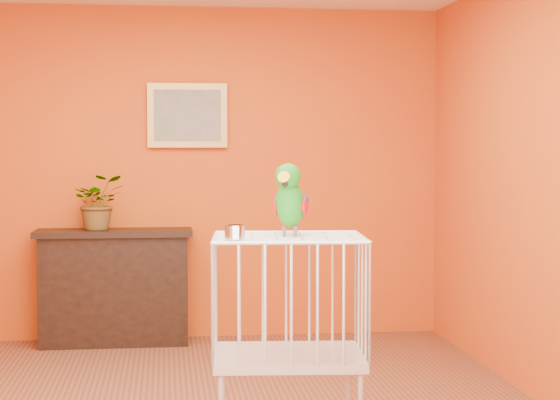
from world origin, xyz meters
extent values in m
plane|color=#CB4313|center=(0.00, 2.25, 1.30)|extent=(4.00, 0.00, 4.00)
plane|color=#CB4313|center=(0.00, -2.25, 1.30)|extent=(4.00, 0.00, 4.00)
plane|color=#CB4313|center=(2.00, 0.00, 1.30)|extent=(0.00, 4.50, 4.50)
cube|color=black|center=(-0.56, 2.05, 0.41)|extent=(1.11, 0.37, 0.83)
cube|color=black|center=(-0.56, 2.05, 0.85)|extent=(1.18, 0.42, 0.05)
cube|color=black|center=(-0.56, 1.88, 0.41)|extent=(0.77, 0.02, 0.41)
cube|color=#5A1920|center=(-0.79, 2.00, 0.32)|extent=(0.05, 0.17, 0.26)
cube|color=#394A25|center=(-0.72, 2.00, 0.32)|extent=(0.05, 0.17, 0.26)
cube|color=#5A1920|center=(-0.64, 2.00, 0.32)|extent=(0.05, 0.17, 0.26)
cube|color=#394A25|center=(-0.55, 2.00, 0.32)|extent=(0.05, 0.17, 0.26)
cube|color=#5A1920|center=(-0.45, 2.00, 0.32)|extent=(0.05, 0.17, 0.26)
imported|color=#26722D|center=(-0.68, 2.06, 1.04)|extent=(0.45, 0.48, 0.33)
cube|color=#BD8F43|center=(0.00, 2.22, 1.75)|extent=(0.62, 0.03, 0.50)
cube|color=gray|center=(0.00, 2.21, 1.75)|extent=(0.52, 0.01, 0.40)
cube|color=beige|center=(0.40, -0.81, 0.50)|extent=(0.74, 0.59, 0.04)
cube|color=beige|center=(0.40, -0.81, 1.07)|extent=(0.74, 0.59, 0.01)
cylinder|color=beige|center=(0.10, -0.55, 0.24)|extent=(0.03, 0.03, 0.48)
cylinder|color=beige|center=(0.73, -0.60, 0.24)|extent=(0.03, 0.03, 0.48)
cylinder|color=silver|center=(0.13, -0.97, 1.11)|extent=(0.09, 0.09, 0.06)
cylinder|color=#59544C|center=(0.38, -0.79, 1.10)|extent=(0.02, 0.02, 0.05)
cylinder|color=#59544C|center=(0.43, -0.81, 1.10)|extent=(0.02, 0.02, 0.05)
ellipsoid|color=#119920|center=(0.40, -0.80, 1.22)|extent=(0.19, 0.22, 0.25)
ellipsoid|color=#119920|center=(0.39, -0.83, 1.35)|extent=(0.16, 0.16, 0.12)
cone|color=orange|center=(0.37, -0.89, 1.34)|extent=(0.08, 0.09, 0.08)
cone|color=black|center=(0.37, -0.87, 1.32)|extent=(0.04, 0.04, 0.03)
sphere|color=black|center=(0.34, -0.84, 1.37)|extent=(0.02, 0.02, 0.02)
sphere|color=black|center=(0.42, -0.87, 1.37)|extent=(0.02, 0.02, 0.02)
ellipsoid|color=#A50C0C|center=(0.34, -0.76, 1.21)|extent=(0.05, 0.08, 0.09)
ellipsoid|color=navy|center=(0.47, -0.81, 1.21)|extent=(0.05, 0.08, 0.09)
cone|color=#119920|center=(0.43, -0.72, 1.14)|extent=(0.13, 0.19, 0.13)
camera|label=1|loc=(-0.18, -5.13, 1.47)|focal=60.00mm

